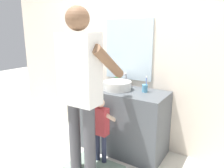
% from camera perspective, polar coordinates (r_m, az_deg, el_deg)
% --- Properties ---
extents(ground_plane, '(14.00, 14.00, 0.00)m').
position_cam_1_polar(ground_plane, '(2.88, -1.67, -19.13)').
color(ground_plane, silver).
extents(back_wall, '(4.40, 0.10, 2.70)m').
position_cam_1_polar(back_wall, '(2.96, 4.88, 9.58)').
color(back_wall, beige).
rests_on(back_wall, ground).
extents(vanity_cabinet, '(1.28, 0.54, 0.84)m').
position_cam_1_polar(vanity_cabinet, '(2.91, 1.58, -9.42)').
color(vanity_cabinet, '#4C5156').
rests_on(vanity_cabinet, ground).
extents(sink_basin, '(0.36, 0.36, 0.11)m').
position_cam_1_polar(sink_basin, '(2.74, 1.44, -0.37)').
color(sink_basin, silver).
rests_on(sink_basin, vanity_cabinet).
extents(faucet, '(0.18, 0.14, 0.18)m').
position_cam_1_polar(faucet, '(2.92, 3.63, 1.01)').
color(faucet, '#B7BABF').
rests_on(faucet, vanity_cabinet).
extents(toothbrush_cup, '(0.07, 0.07, 0.21)m').
position_cam_1_polar(toothbrush_cup, '(2.66, 8.84, -1.01)').
color(toothbrush_cup, '#4C8EB2').
rests_on(toothbrush_cup, vanity_cabinet).
extents(bath_mat, '(0.64, 0.40, 0.02)m').
position_cam_1_polar(bath_mat, '(2.71, -4.81, -21.36)').
color(bath_mat, gray).
rests_on(bath_mat, ground).
extents(child_toddler, '(0.25, 0.26, 0.83)m').
position_cam_1_polar(child_toddler, '(2.57, -3.03, -10.91)').
color(child_toddler, '#2D334C').
rests_on(child_toddler, ground).
extents(adult_parent, '(0.56, 0.59, 1.81)m').
position_cam_1_polar(adult_parent, '(2.21, -8.34, 1.10)').
color(adult_parent, '#47474C').
rests_on(adult_parent, ground).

